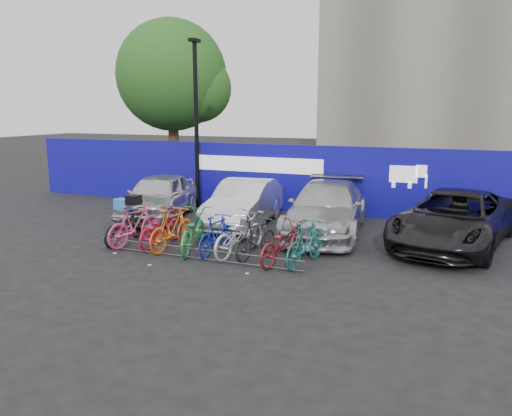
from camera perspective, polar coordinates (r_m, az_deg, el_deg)
The scene contains 21 objects.
ground at distance 12.97m, azimuth -5.64°, elevation -5.16°, with size 100.00×100.00×0.00m, color black.
hoarding at distance 18.12m, azimuth 3.17°, elevation 3.48°, with size 22.00×0.18×2.40m.
tree at distance 24.57m, azimuth -9.07°, elevation 14.44°, with size 5.40×5.20×7.80m.
lamppost at distance 18.72m, azimuth -6.85°, elevation 10.02°, with size 0.25×0.50×6.11m.
bike_rack at distance 12.42m, azimuth -6.95°, elevation -5.16°, with size 5.60×0.03×0.30m.
car_0 at distance 17.13m, azimuth -11.05°, elevation 1.32°, with size 1.79×4.45×1.51m, color silver.
car_1 at distance 15.82m, azimuth -1.37°, elevation 0.56°, with size 1.51×4.34×1.43m, color silver.
car_2 at distance 14.95m, azimuth 8.05°, elevation -0.04°, with size 2.11×5.19×1.51m, color #ABABB0.
car_3 at distance 14.44m, azimuth 21.68°, elevation -1.17°, with size 2.47×5.36×1.49m, color black.
bike_0 at distance 14.25m, azimuth -14.84°, elevation -2.01°, with size 0.63×1.81×0.95m, color black.
bike_1 at distance 13.91m, azimuth -13.67°, elevation -1.89°, with size 0.53×1.89×1.13m, color #D33E7B.
bike_2 at distance 13.73m, azimuth -10.84°, elevation -2.28°, with size 0.65×1.86×0.98m, color red.
bike_3 at distance 13.27m, azimuth -9.55°, elevation -2.37°, with size 0.53×1.87×1.12m, color #D46213.
bike_4 at distance 13.06m, azimuth -7.25°, elevation -2.59°, with size 0.73×2.08×1.09m, color #258045.
bike_5 at distance 12.74m, azimuth -4.56°, elevation -3.05°, with size 0.48×1.71×1.02m, color #1525A2.
bike_6 at distance 12.60m, azimuth -1.92°, elevation -3.03°, with size 0.72×2.07×1.09m, color #B1B2B9.
bike_7 at distance 12.37m, azimuth 0.00°, elevation -3.46°, with size 0.48×1.70×1.02m, color black.
bike_8 at distance 12.00m, azimuth 3.10°, elevation -4.01°, with size 0.66×1.90×1.00m, color maroon.
bike_9 at distance 11.86m, azimuth 5.67°, elevation -3.99°, with size 0.51×1.82×1.09m, color #1B6562.
cargo_crate at distance 14.12m, azimuth -14.97°, elevation 0.44°, with size 0.40×0.31×0.29m, color blue.
cargo_topcase at distance 13.77m, azimuth -13.80°, elevation 0.92°, with size 0.34×0.31×0.25m, color black.
Camera 1 is at (5.84, -10.98, 3.66)m, focal length 35.00 mm.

